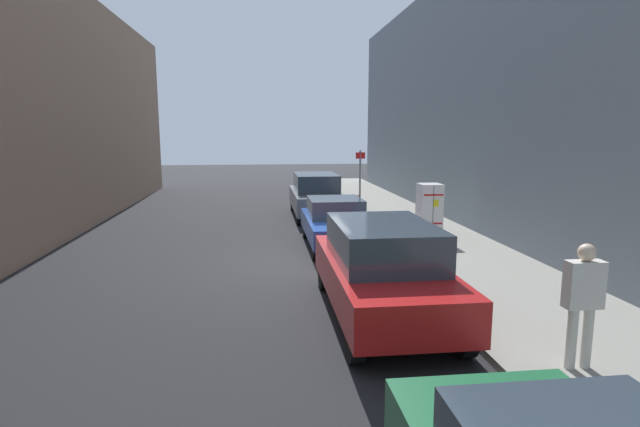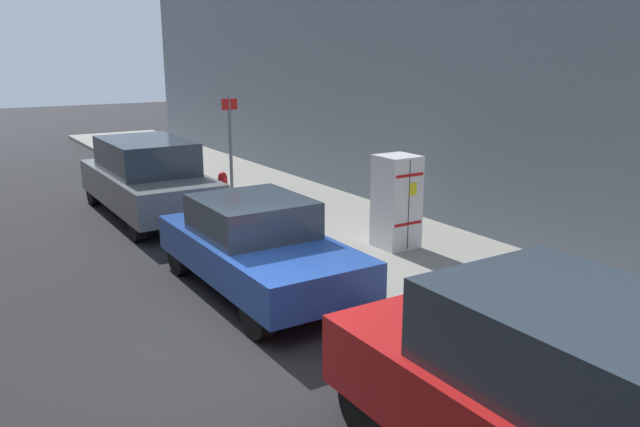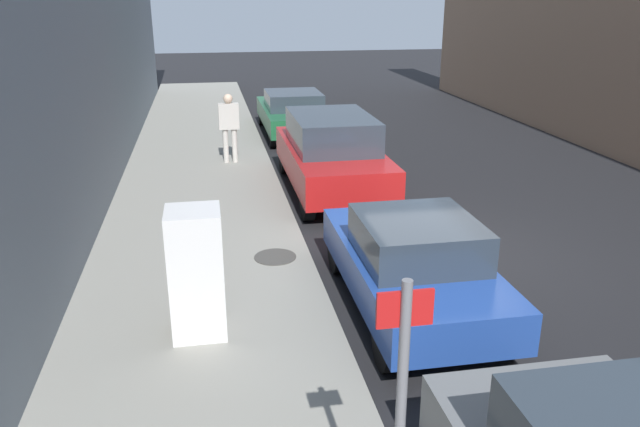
% 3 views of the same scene
% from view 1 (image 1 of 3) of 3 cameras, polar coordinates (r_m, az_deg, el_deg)
% --- Properties ---
extents(ground_plane, '(80.00, 80.00, 0.00)m').
position_cam_1_polar(ground_plane, '(12.98, -2.79, -5.76)').
color(ground_plane, black).
extents(sidewalk_slab, '(3.67, 44.00, 0.13)m').
position_cam_1_polar(sidewalk_slab, '(13.91, 15.12, -4.76)').
color(sidewalk_slab, gray).
rests_on(sidewalk_slab, ground).
extents(building_facade_near, '(1.94, 39.60, 9.15)m').
position_cam_1_polar(building_facade_near, '(14.86, 26.25, 13.01)').
color(building_facade_near, slate).
rests_on(building_facade_near, ground).
extents(discarded_refrigerator, '(0.67, 0.69, 1.67)m').
position_cam_1_polar(discarded_refrigerator, '(15.70, 12.38, 0.30)').
color(discarded_refrigerator, white).
rests_on(discarded_refrigerator, sidewalk_slab).
extents(manhole_cover, '(0.70, 0.70, 0.02)m').
position_cam_1_polar(manhole_cover, '(13.41, 10.37, -4.79)').
color(manhole_cover, '#47443F').
rests_on(manhole_cover, sidewalk_slab).
extents(street_sign_post, '(0.36, 0.07, 2.55)m').
position_cam_1_polar(street_sign_post, '(19.19, 4.60, 3.88)').
color(street_sign_post, slate).
rests_on(street_sign_post, sidewalk_slab).
extents(fire_hydrant, '(0.22, 0.22, 0.78)m').
position_cam_1_polar(fire_hydrant, '(19.86, 4.30, 1.07)').
color(fire_hydrant, red).
rests_on(fire_hydrant, sidewalk_slab).
extents(pedestrian_walking_far, '(0.51, 0.24, 1.76)m').
position_cam_1_polar(pedestrian_walking_far, '(7.74, 27.85, -8.38)').
color(pedestrian_walking_far, beige).
rests_on(pedestrian_walking_far, sidewalk_slab).
extents(parked_suv_gray, '(1.85, 4.70, 1.73)m').
position_cam_1_polar(parked_suv_gray, '(19.98, -0.47, 2.15)').
color(parked_suv_gray, slate).
rests_on(parked_suv_gray, ground).
extents(parked_hatchback_blue, '(1.75, 4.01, 1.43)m').
position_cam_1_polar(parked_hatchback_blue, '(14.73, 1.82, -1.04)').
color(parked_hatchback_blue, '#23479E').
rests_on(parked_hatchback_blue, ground).
extents(parked_suv_red, '(1.94, 4.74, 1.76)m').
position_cam_1_polar(parked_suv_red, '(9.20, 7.16, -6.27)').
color(parked_suv_red, red).
rests_on(parked_suv_red, ground).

